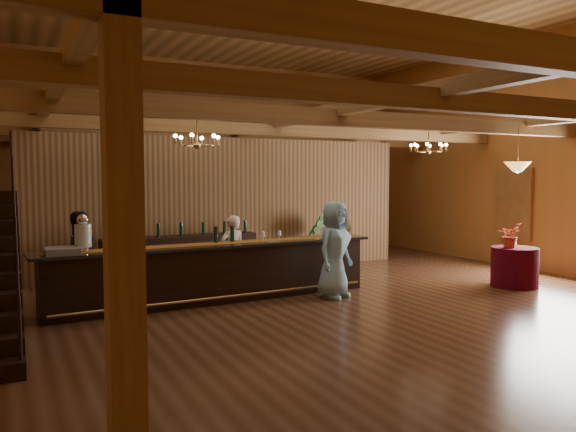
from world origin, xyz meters
name	(u,v)px	position (x,y,z in m)	size (l,w,h in m)	color
floor	(323,298)	(0.00, 0.00, 0.00)	(14.00, 14.00, 0.00)	#402312
wall_back	(202,158)	(0.00, 7.00, 2.75)	(12.00, 0.10, 5.50)	#A86730
wall_right	(553,153)	(6.00, 0.00, 2.75)	(0.10, 14.00, 5.50)	#A86730
beam_grid	(310,121)	(0.00, 0.51, 3.24)	(11.90, 13.90, 0.39)	olive
support_posts	(338,212)	(0.00, -0.50, 1.60)	(9.20, 10.20, 3.20)	olive
partition_wall	(229,205)	(-0.50, 3.50, 1.55)	(9.00, 0.18, 3.10)	brown
window_right_back	(514,204)	(5.95, 1.00, 1.55)	(0.12, 1.05, 1.75)	white
backroom_boxes	(210,240)	(-0.29, 5.50, 0.53)	(4.10, 0.60, 1.10)	black
tasting_bar	(217,272)	(-1.80, 0.65, 0.52)	(6.15, 1.07, 1.03)	black
beverage_dispenser	(83,234)	(-4.03, 0.59, 1.31)	(0.26, 0.26, 0.60)	silver
glass_rack_tray	(62,251)	(-4.35, 0.48, 1.07)	(0.50, 0.50, 0.10)	gray
raffle_drum	(342,228)	(0.86, 0.73, 1.20)	(0.34, 0.24, 0.30)	brown
bar_bottle_0	(216,235)	(-1.77, 0.77, 1.17)	(0.07, 0.07, 0.30)	black
bar_bottle_1	(232,234)	(-1.45, 0.78, 1.17)	(0.07, 0.07, 0.30)	black
backbar_shelf	(182,258)	(-1.77, 3.00, 0.47)	(3.35, 0.52, 0.94)	black
round_table	(515,267)	(3.99, -0.78, 0.40)	(0.91, 0.91, 0.79)	#55030D
chandelier_left	(197,140)	(-2.12, 0.68, 2.84)	(0.80, 0.80, 0.52)	#AD854B
chandelier_right	(428,147)	(3.29, 1.05, 2.85)	(0.80, 0.80, 0.50)	#AD854B
pendant_lamp	(517,167)	(3.99, -0.78, 2.40)	(0.52, 0.52, 0.90)	#AD854B
bartender	(232,253)	(-1.24, 1.36, 0.73)	(0.53, 0.35, 1.46)	silver
staff_second	(77,259)	(-4.04, 1.39, 0.81)	(0.79, 0.61, 1.62)	black
guest	(334,250)	(0.21, -0.04, 0.88)	(0.86, 0.56, 1.77)	#82B6CE
floor_plant	(313,240)	(1.46, 3.00, 0.68)	(0.74, 0.60, 1.35)	#3A6A33
table_flowers	(510,235)	(3.86, -0.75, 1.05)	(0.46, 0.40, 0.51)	#D04927
table_vase	(512,240)	(4.00, -0.68, 0.93)	(0.14, 0.14, 0.29)	#AD854B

